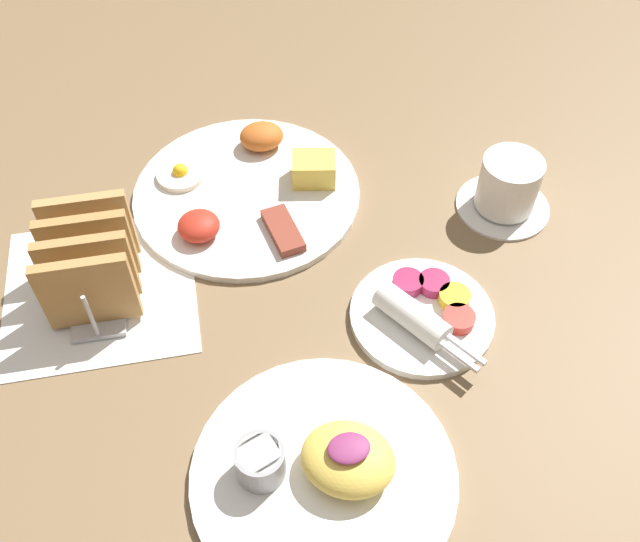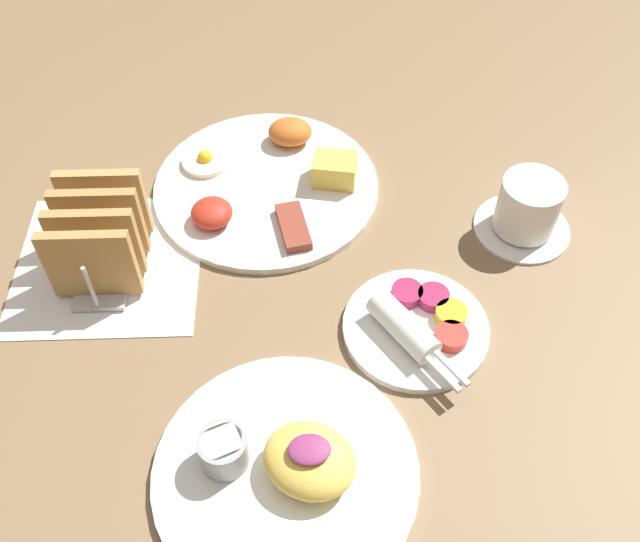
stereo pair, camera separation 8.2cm
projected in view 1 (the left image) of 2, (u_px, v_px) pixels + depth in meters
The scene contains 7 objects.
ground_plane at pixel (272, 331), 0.80m from camera, with size 3.00×3.00×0.00m, color brown.
napkin_flat at pixel (100, 289), 0.84m from camera, with size 0.22×0.22×0.00m.
plate_breakfast at pixel (248, 189), 0.93m from camera, with size 0.30×0.30×0.05m.
plate_condiments at pixel (423, 312), 0.80m from camera, with size 0.16×0.18×0.04m.
plate_foreground at pixel (324, 469), 0.68m from camera, with size 0.26×0.26×0.06m.
toast_rack at pixel (90, 262), 0.80m from camera, with size 0.10×0.15×0.10m.
coffee_cup at pixel (508, 187), 0.90m from camera, with size 0.12×0.12×0.08m.
Camera 1 is at (-0.03, -0.46, 0.66)m, focal length 40.00 mm.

